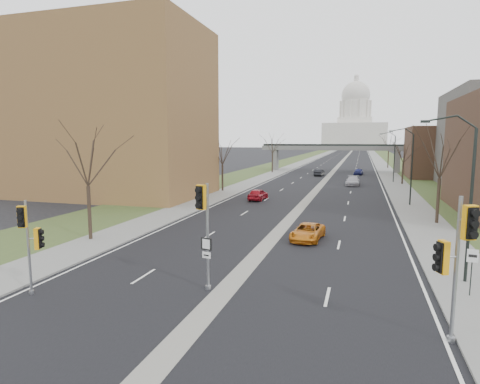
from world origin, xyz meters
The scene contains 29 objects.
ground centered at (0.00, 0.00, 0.00)m, with size 700.00×700.00×0.00m, color black.
road_surface centered at (0.00, 150.00, 0.01)m, with size 20.00×600.00×0.01m, color black.
median_strip centered at (0.00, 150.00, 0.00)m, with size 1.20×600.00×0.02m, color gray.
sidewalk_right centered at (12.00, 150.00, 0.06)m, with size 4.00×600.00×0.12m, color gray.
sidewalk_left centered at (-12.00, 150.00, 0.06)m, with size 4.00×600.00×0.12m, color gray.
grass_verge_right centered at (18.00, 150.00, 0.05)m, with size 8.00×600.00×0.10m, color #31431F.
grass_verge_left centered at (-18.00, 150.00, 0.05)m, with size 8.00×600.00×0.10m, color #31431F.
apartment_building centered at (-26.00, 30.00, 11.00)m, with size 25.00×16.00×22.00m, color brown.
commercial_block_far centered at (22.00, 70.00, 5.00)m, with size 14.00×14.00×10.00m, color #503825.
pedestrian_bridge centered at (0.00, 80.00, 4.84)m, with size 34.00×3.00×6.45m.
capitol centered at (0.00, 320.00, 18.60)m, with size 48.00×42.00×55.75m.
streetlight_near centered at (10.99, 6.00, 6.95)m, with size 2.61×0.20×8.70m.
streetlight_mid centered at (10.99, 32.00, 6.95)m, with size 2.61×0.20×8.70m.
streetlight_far centered at (10.99, 58.00, 6.95)m, with size 2.61×0.20×8.70m.
tree_left_a centered at (-13.00, 8.00, 6.64)m, with size 7.20×7.20×9.40m.
tree_left_b centered at (-13.00, 38.00, 6.23)m, with size 6.75×6.75×8.81m.
tree_left_c centered at (-13.00, 72.00, 7.04)m, with size 7.65×7.65×9.99m.
tree_right_a centered at (13.00, 22.00, 6.64)m, with size 7.20×7.20×9.40m.
tree_right_b centered at (13.00, 55.00, 5.82)m, with size 6.30×6.30×8.22m.
tree_right_c centered at (13.00, 95.00, 7.04)m, with size 7.65×7.65×9.99m.
signal_pole_left centered at (-8.75, -1.92, 3.06)m, with size 0.78×1.07×4.68m.
signal_pole_median centered at (-0.94, 0.97, 3.78)m, with size 0.68×0.91×5.43m.
signal_pole_right centered at (9.69, -1.32, 3.63)m, with size 1.27×0.92×5.54m.
speed_limit_sign centered at (11.54, 3.90, 1.68)m, with size 0.49×0.09×2.28m.
car_left_near centered at (-5.93, 31.26, 0.72)m, with size 1.71×4.25×1.45m, color maroon.
car_left_far centered at (-2.00, 67.41, 0.71)m, with size 1.50×4.30×1.42m, color black.
car_right_near centered at (2.63, 12.91, 0.61)m, with size 2.03×4.41×1.23m, color orange.
car_right_mid centered at (5.06, 51.26, 0.75)m, with size 2.10×5.17×1.50m, color #AFAEB6.
car_right_far centered at (5.82, 72.04, 0.70)m, with size 1.66×4.12×1.40m, color navy.
Camera 1 is at (6.33, -16.93, 7.56)m, focal length 30.00 mm.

